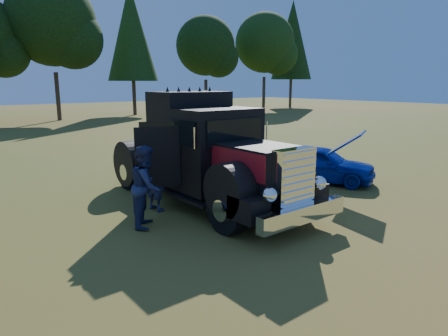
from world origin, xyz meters
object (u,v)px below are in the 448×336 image
Objects in this scene: hotrod_coupe at (319,163)px; spectator_near at (155,174)px; spectator_far at (147,186)px; diamond_t_truck at (208,157)px.

spectator_near is at bearing 173.25° from hotrod_coupe.
hotrod_coupe is 2.21× the size of spectator_far.
spectator_near reaches higher than spectator_far.
hotrod_coupe is 6.48m from spectator_far.
diamond_t_truck is 1.52m from spectator_near.
spectator_far is (-0.71, -0.90, -0.02)m from spectator_near.
spectator_near is 1.02× the size of spectator_far.
spectator_far is (-2.16, -0.56, -0.34)m from diamond_t_truck.
spectator_near reaches higher than hotrod_coupe.
hotrod_coupe is (4.32, -0.34, -0.66)m from diamond_t_truck.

